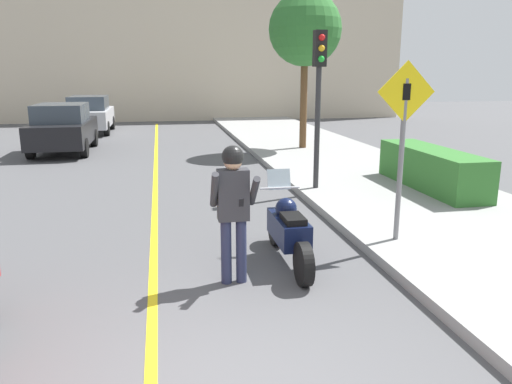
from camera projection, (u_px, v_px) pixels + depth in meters
The scene contains 11 objects.
sidewalk_curb at pixel (464, 226), 8.83m from camera, with size 4.40×44.00×0.15m.
road_center_line at pixel (155, 215), 9.77m from camera, with size 0.12×36.00×0.01m.
building_backdrop at pixel (164, 47), 28.01m from camera, with size 28.00×1.20×8.23m.
motorcycle at pixel (288, 230), 7.23m from camera, with size 0.62×2.20×1.28m.
person_biker at pixel (233, 199), 6.38m from camera, with size 0.59×0.49×1.84m.
crossing_sign at pixel (403, 135), 7.51m from camera, with size 0.91×0.08×2.74m.
traffic_light at pixel (319, 80), 10.84m from camera, with size 0.26×0.30×3.45m.
hedge_row at pixel (431, 168), 11.33m from camera, with size 0.90×3.51×0.89m.
street_tree at pixel (305, 30), 16.56m from camera, with size 2.44×2.44×5.19m.
parked_car_black at pixel (63, 128), 17.21m from camera, with size 1.88×4.20×1.68m.
parked_car_silver at pixel (90, 114), 22.76m from camera, with size 1.88×4.20×1.68m.
Camera 1 is at (-0.41, -3.59, 2.73)m, focal length 35.00 mm.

